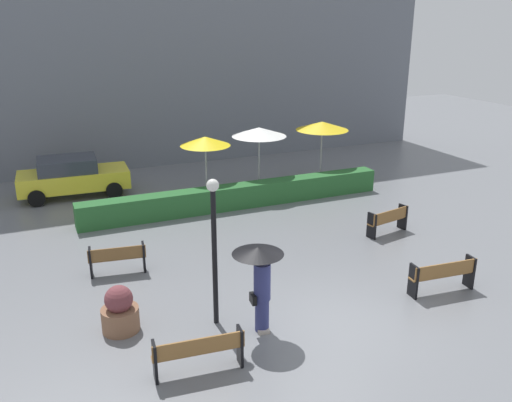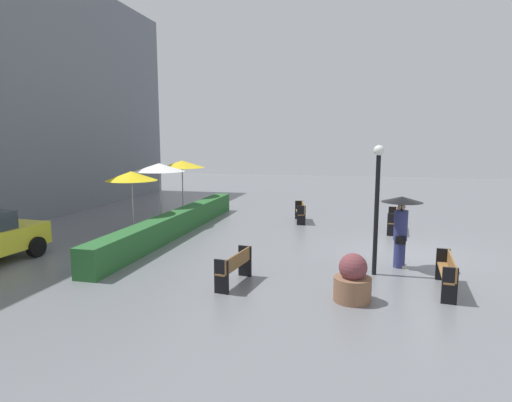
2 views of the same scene
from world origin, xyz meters
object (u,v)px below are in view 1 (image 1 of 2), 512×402
(bench_near_right, at_px, (443,274))
(patio_umbrella_yellow, at_px, (205,141))
(bench_far_left, at_px, (117,258))
(patio_umbrella_yellow_far, at_px, (322,126))
(bench_near_left, at_px, (199,351))
(parked_car, at_px, (72,176))
(bench_far_right, at_px, (388,219))
(lamp_post, at_px, (214,236))
(planter_pot, at_px, (120,311))
(pedestrian_with_umbrella, at_px, (260,274))
(patio_umbrella_white, at_px, (259,132))

(bench_near_right, height_order, patio_umbrella_yellow, patio_umbrella_yellow)
(bench_far_left, height_order, patio_umbrella_yellow_far, patio_umbrella_yellow_far)
(bench_near_left, distance_m, parked_car, 12.92)
(bench_near_left, relative_size, patio_umbrella_yellow_far, 0.71)
(bench_far_right, bearing_deg, lamp_post, -157.34)
(bench_near_right, xyz_separation_m, lamp_post, (-5.86, 0.94, 1.65))
(planter_pot, relative_size, patio_umbrella_yellow_far, 0.42)
(bench_near_left, height_order, patio_umbrella_yellow_far, patio_umbrella_yellow_far)
(pedestrian_with_umbrella, bearing_deg, bench_far_left, 120.54)
(parked_car, bearing_deg, patio_umbrella_white, -19.52)
(bench_far_right, bearing_deg, patio_umbrella_white, 109.89)
(parked_car, bearing_deg, bench_near_left, -85.00)
(pedestrian_with_umbrella, height_order, parked_car, pedestrian_with_umbrella)
(bench_far_right, distance_m, parked_car, 12.29)
(patio_umbrella_yellow, bearing_deg, planter_pot, -120.33)
(planter_pot, bearing_deg, parked_car, 89.81)
(planter_pot, bearing_deg, bench_far_right, 14.58)
(bench_near_right, distance_m, lamp_post, 6.16)
(planter_pot, bearing_deg, lamp_post, -14.80)
(patio_umbrella_yellow_far, relative_size, parked_car, 0.61)
(patio_umbrella_yellow, height_order, parked_car, patio_umbrella_yellow)
(bench_far_left, relative_size, bench_near_left, 0.85)
(bench_far_left, height_order, bench_near_left, bench_near_left)
(bench_near_right, height_order, bench_far_left, bench_near_right)
(bench_near_left, distance_m, patio_umbrella_yellow, 11.19)
(bench_far_right, relative_size, bench_far_left, 1.02)
(bench_far_left, xyz_separation_m, patio_umbrella_yellow, (4.36, 5.30, 1.80))
(bench_far_right, height_order, parked_car, parked_car)
(planter_pot, distance_m, patio_umbrella_yellow_far, 13.24)
(bench_far_left, bearing_deg, patio_umbrella_white, 38.65)
(bench_near_right, distance_m, bench_far_left, 8.72)
(pedestrian_with_umbrella, bearing_deg, bench_near_left, -151.48)
(bench_far_left, xyz_separation_m, parked_car, (-0.41, 7.74, 0.32))
(lamp_post, bearing_deg, planter_pot, 165.20)
(bench_far_left, distance_m, planter_pot, 2.94)
(bench_near_left, distance_m, patio_umbrella_white, 12.09)
(patio_umbrella_white, relative_size, parked_car, 0.62)
(planter_pot, xyz_separation_m, patio_umbrella_white, (7.02, 8.17, 2.00))
(bench_near_left, relative_size, pedestrian_with_umbrella, 0.90)
(bench_near_right, xyz_separation_m, bench_far_left, (-7.52, 4.40, -0.03))
(bench_near_right, relative_size, planter_pot, 1.67)
(bench_near_right, xyz_separation_m, bench_near_left, (-6.80, -0.72, -0.01))
(bench_near_left, xyz_separation_m, planter_pot, (-1.16, 2.22, -0.04))
(patio_umbrella_yellow, xyz_separation_m, parked_car, (-4.77, 2.44, -1.48))
(pedestrian_with_umbrella, xyz_separation_m, parked_car, (-2.87, 11.92, -0.61))
(bench_near_right, distance_m, patio_umbrella_yellow_far, 10.31)
(lamp_post, relative_size, patio_umbrella_yellow, 1.41)
(bench_far_left, distance_m, lamp_post, 4.19)
(bench_far_right, height_order, pedestrian_with_umbrella, pedestrian_with_umbrella)
(bench_far_right, xyz_separation_m, patio_umbrella_white, (-2.10, 5.79, 1.98))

